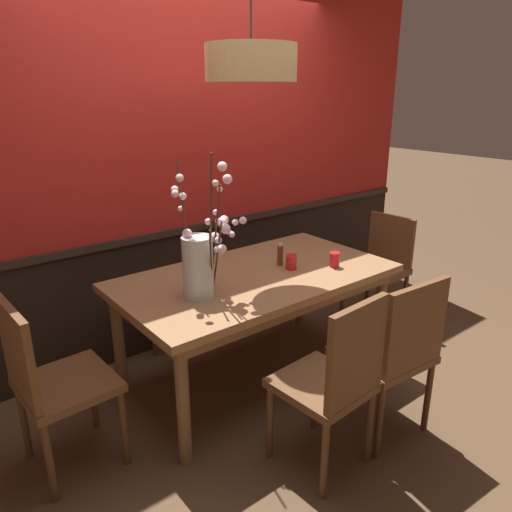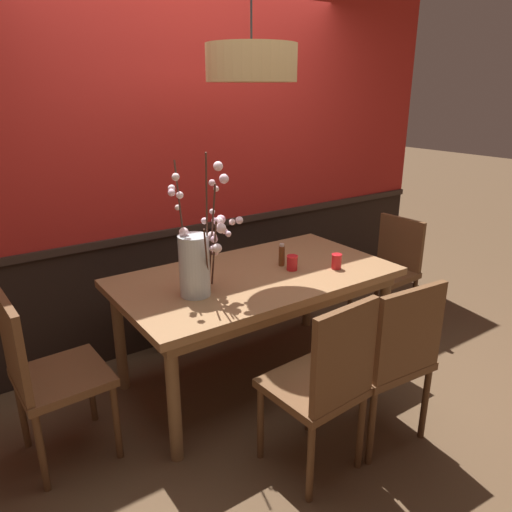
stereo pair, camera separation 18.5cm
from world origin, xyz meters
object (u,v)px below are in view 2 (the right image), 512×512
at_px(candle_holder_nearer_edge, 292,263).
at_px(chair_head_west_end, 45,371).
at_px(chair_near_side_left, 324,381).
at_px(pendant_lamp, 252,63).
at_px(candle_holder_nearer_center, 337,261).
at_px(chair_near_side_right, 389,354).
at_px(chair_far_side_left, 166,273).
at_px(chair_far_side_right, 219,261).
at_px(chair_head_east_end, 390,266).
at_px(vase_with_blossoms, 197,261).
at_px(condiment_bottle, 282,255).
at_px(dining_table, 256,286).

bearing_deg(candle_holder_nearer_edge, chair_head_west_end, 178.13).
xyz_separation_m(chair_near_side_left, pendant_lamp, (0.22, 0.94, 1.47)).
bearing_deg(candle_holder_nearer_center, chair_near_side_left, -136.52).
bearing_deg(candle_holder_nearer_edge, pendant_lamp, 151.96).
bearing_deg(candle_holder_nearer_center, chair_near_side_right, -110.31).
bearing_deg(chair_far_side_left, chair_near_side_left, -90.20).
bearing_deg(pendant_lamp, chair_far_side_right, 73.62).
distance_m(chair_head_east_end, chair_near_side_left, 1.80).
bearing_deg(pendant_lamp, candle_holder_nearer_edge, -28.04).
height_order(chair_far_side_right, chair_head_east_end, chair_far_side_right).
distance_m(chair_near_side_right, vase_with_blossoms, 1.15).
height_order(chair_near_side_left, condiment_bottle, chair_near_side_left).
distance_m(chair_far_side_right, candle_holder_nearer_edge, 1.01).
bearing_deg(vase_with_blossoms, chair_head_east_end, 3.39).
relative_size(chair_head_east_end, candle_holder_nearer_edge, 9.19).
bearing_deg(candle_holder_nearer_center, chair_head_west_end, 173.77).
distance_m(chair_near_side_right, candle_holder_nearer_center, 0.78).
height_order(chair_far_side_left, vase_with_blossoms, vase_with_blossoms).
height_order(dining_table, candle_holder_nearer_edge, candle_holder_nearer_edge).
bearing_deg(chair_near_side_left, candle_holder_nearer_center, 43.48).
bearing_deg(chair_head_west_end, chair_head_east_end, 1.12).
bearing_deg(dining_table, chair_head_east_end, 1.04).
xyz_separation_m(chair_near_side_left, vase_with_blossoms, (-0.23, 0.81, 0.42)).
distance_m(chair_far_side_right, chair_far_side_left, 0.47).
xyz_separation_m(chair_near_side_right, vase_with_blossoms, (-0.69, 0.82, 0.42)).
xyz_separation_m(candle_holder_nearer_center, candle_holder_nearer_edge, (-0.25, 0.15, -0.00)).
bearing_deg(chair_near_side_right, candle_holder_nearer_edge, 90.00).
distance_m(vase_with_blossoms, pendant_lamp, 1.15).
distance_m(chair_far_side_right, vase_with_blossoms, 1.28).
height_order(dining_table, vase_with_blossoms, vase_with_blossoms).
relative_size(candle_holder_nearer_center, candle_holder_nearer_edge, 1.02).
bearing_deg(chair_near_side_left, vase_with_blossoms, 106.10).
relative_size(chair_head_west_end, pendant_lamp, 1.04).
xyz_separation_m(chair_near_side_left, candle_holder_nearer_edge, (0.45, 0.81, 0.27)).
bearing_deg(chair_near_side_right, chair_far_side_right, 89.37).
xyz_separation_m(dining_table, chair_near_side_left, (-0.22, -0.89, -0.14)).
height_order(chair_near_side_left, candle_holder_nearer_center, chair_near_side_left).
bearing_deg(chair_near_side_right, vase_with_blossoms, 129.83).
bearing_deg(pendant_lamp, chair_head_west_end, -176.84).
xyz_separation_m(chair_far_side_left, candle_holder_nearer_edge, (0.45, -0.99, 0.29)).
bearing_deg(chair_head_east_end, pendant_lamp, 179.11).
bearing_deg(condiment_bottle, chair_far_side_left, 116.60).
relative_size(chair_head_east_end, chair_far_side_left, 0.99).
height_order(chair_head_west_end, vase_with_blossoms, vase_with_blossoms).
bearing_deg(pendant_lamp, dining_table, -90.68).
xyz_separation_m(chair_far_side_left, candle_holder_nearer_center, (0.70, -1.13, 0.29)).
relative_size(dining_table, chair_near_side_left, 1.81).
bearing_deg(chair_head_west_end, pendant_lamp, 3.16).
distance_m(chair_near_side_left, candle_holder_nearer_center, 1.01).
distance_m(candle_holder_nearer_edge, pendant_lamp, 1.22).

